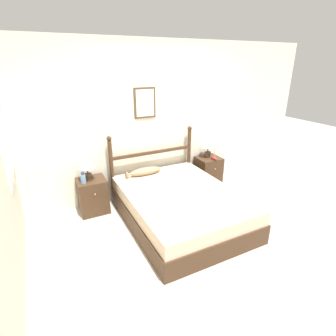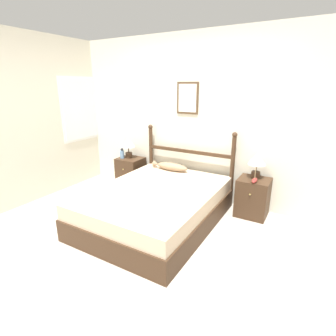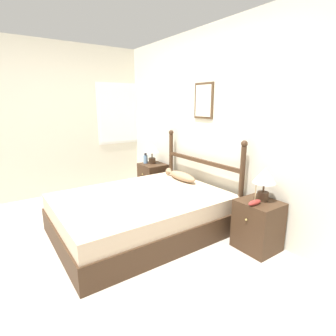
# 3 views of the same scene
# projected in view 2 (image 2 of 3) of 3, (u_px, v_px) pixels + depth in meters

# --- Properties ---
(ground_plane) EXTENTS (16.00, 16.00, 0.00)m
(ground_plane) POSITION_uv_depth(u_px,v_px,m) (130.00, 245.00, 3.08)
(ground_plane) COLOR #B7AD9E
(wall_back) EXTENTS (6.40, 0.08, 2.55)m
(wall_back) POSITION_uv_depth(u_px,v_px,m) (194.00, 119.00, 4.11)
(wall_back) COLOR beige
(wall_back) RESTS_ON ground_plane
(wall_left) EXTENTS (0.08, 6.40, 2.55)m
(wall_left) POSITION_uv_depth(u_px,v_px,m) (8.00, 123.00, 3.73)
(wall_left) COLOR beige
(wall_left) RESTS_ON ground_plane
(bed) EXTENTS (1.51, 2.01, 0.47)m
(bed) POSITION_uv_depth(u_px,v_px,m) (156.00, 206.00, 3.54)
(bed) COLOR #3D2819
(bed) RESTS_ON ground_plane
(headboard) EXTENTS (1.52, 0.08, 1.15)m
(headboard) POSITION_uv_depth(u_px,v_px,m) (188.00, 160.00, 4.22)
(headboard) COLOR #3D2819
(headboard) RESTS_ON ground_plane
(nightstand_left) EXTENTS (0.42, 0.41, 0.55)m
(nightstand_left) POSITION_uv_depth(u_px,v_px,m) (131.00, 173.00, 4.74)
(nightstand_left) COLOR #3D2819
(nightstand_left) RESTS_ON ground_plane
(nightstand_right) EXTENTS (0.42, 0.41, 0.55)m
(nightstand_right) POSITION_uv_depth(u_px,v_px,m) (253.00, 197.00, 3.70)
(nightstand_right) COLOR #3D2819
(nightstand_right) RESTS_ON ground_plane
(table_lamp_left) EXTENTS (0.25, 0.25, 0.36)m
(table_lamp_left) POSITION_uv_depth(u_px,v_px,m) (128.00, 144.00, 4.61)
(table_lamp_left) COLOR #422D1E
(table_lamp_left) RESTS_ON nightstand_left
(table_lamp_right) EXTENTS (0.25, 0.25, 0.36)m
(table_lamp_right) POSITION_uv_depth(u_px,v_px,m) (257.00, 161.00, 3.58)
(table_lamp_right) COLOR #422D1E
(table_lamp_right) RESTS_ON nightstand_right
(bottle) EXTENTS (0.08, 0.08, 0.18)m
(bottle) POSITION_uv_depth(u_px,v_px,m) (122.00, 154.00, 4.63)
(bottle) COLOR #668CB2
(bottle) RESTS_ON nightstand_left
(model_boat) EXTENTS (0.06, 0.18, 0.21)m
(model_boat) POSITION_uv_depth(u_px,v_px,m) (255.00, 180.00, 3.50)
(model_boat) COLOR maroon
(model_boat) RESTS_ON nightstand_right
(fish_pillow) EXTENTS (0.62, 0.16, 0.13)m
(fish_pillow) POSITION_uv_depth(u_px,v_px,m) (171.00, 166.00, 4.22)
(fish_pillow) COLOR #997A5B
(fish_pillow) RESTS_ON bed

